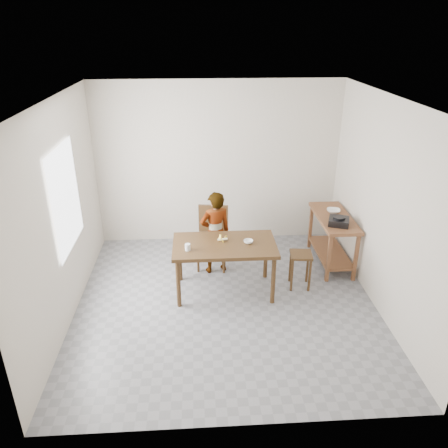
{
  "coord_description": "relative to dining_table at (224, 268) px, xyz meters",
  "views": [
    {
      "loc": [
        -0.34,
        -4.93,
        3.48
      ],
      "look_at": [
        0.0,
        0.4,
        1.0
      ],
      "focal_mm": 35.0,
      "sensor_mm": 36.0,
      "label": 1
    }
  ],
  "objects": [
    {
      "name": "wall_front",
      "position": [
        0.0,
        -2.32,
        0.98
      ],
      "size": [
        4.0,
        0.04,
        2.7
      ],
      "primitive_type": "cube",
      "color": "beige",
      "rests_on": "ground"
    },
    {
      "name": "wall_back",
      "position": [
        0.0,
        1.72,
        0.98
      ],
      "size": [
        4.0,
        0.04,
        2.7
      ],
      "primitive_type": "cube",
      "color": "beige",
      "rests_on": "ground"
    },
    {
      "name": "prep_counter",
      "position": [
        1.72,
        0.7,
        0.03
      ],
      "size": [
        0.5,
        1.2,
        0.8
      ],
      "primitive_type": null,
      "color": "brown",
      "rests_on": "floor"
    },
    {
      "name": "window_pane",
      "position": [
        -1.97,
        -0.1,
        1.12
      ],
      "size": [
        0.02,
        1.1,
        1.3
      ],
      "primitive_type": "cube",
      "color": "white",
      "rests_on": "wall_left"
    },
    {
      "name": "small_bowl",
      "position": [
        0.33,
        0.01,
        0.4
      ],
      "size": [
        0.17,
        0.17,
        0.04
      ],
      "primitive_type": "imported",
      "rotation": [
        0.0,
        0.0,
        0.43
      ],
      "color": "white",
      "rests_on": "dining_table"
    },
    {
      "name": "dining_table",
      "position": [
        0.0,
        0.0,
        0.0
      ],
      "size": [
        1.4,
        0.8,
        0.75
      ],
      "primitive_type": null,
      "color": "#402A14",
      "rests_on": "floor"
    },
    {
      "name": "stool",
      "position": [
        1.08,
        0.05,
        -0.11
      ],
      "size": [
        0.33,
        0.33,
        0.53
      ],
      "primitive_type": null,
      "rotation": [
        0.0,
        0.0,
        -0.11
      ],
      "color": "#402A14",
      "rests_on": "floor"
    },
    {
      "name": "ceiling",
      "position": [
        0.0,
        -0.3,
        2.35
      ],
      "size": [
        4.0,
        4.0,
        0.04
      ],
      "primitive_type": "cube",
      "color": "white",
      "rests_on": "wall_back"
    },
    {
      "name": "gas_burner",
      "position": [
        1.69,
        0.41,
        0.47
      ],
      "size": [
        0.37,
        0.37,
        0.1
      ],
      "primitive_type": "cube",
      "rotation": [
        0.0,
        0.0,
        -0.35
      ],
      "color": "black",
      "rests_on": "prep_counter"
    },
    {
      "name": "wall_left",
      "position": [
        -2.02,
        -0.3,
        0.98
      ],
      "size": [
        0.04,
        4.0,
        2.7
      ],
      "primitive_type": "cube",
      "color": "beige",
      "rests_on": "ground"
    },
    {
      "name": "banana",
      "position": [
        -0.02,
        0.09,
        0.4
      ],
      "size": [
        0.16,
        0.11,
        0.05
      ],
      "primitive_type": null,
      "rotation": [
        0.0,
        0.0,
        -0.0
      ],
      "color": "#E1C958",
      "rests_on": "dining_table"
    },
    {
      "name": "wall_right",
      "position": [
        2.02,
        -0.3,
        0.98
      ],
      "size": [
        0.04,
        4.0,
        2.7
      ],
      "primitive_type": "cube",
      "color": "beige",
      "rests_on": "ground"
    },
    {
      "name": "child",
      "position": [
        -0.1,
        0.57,
        0.27
      ],
      "size": [
        0.54,
        0.44,
        1.29
      ],
      "primitive_type": "imported",
      "rotation": [
        0.0,
        0.0,
        3.46
      ],
      "color": "silver",
      "rests_on": "floor"
    },
    {
      "name": "serving_bowl",
      "position": [
        1.75,
        0.85,
        0.45
      ],
      "size": [
        0.25,
        0.25,
        0.05
      ],
      "primitive_type": "imported",
      "rotation": [
        0.0,
        0.0,
        -0.24
      ],
      "color": "white",
      "rests_on": "prep_counter"
    },
    {
      "name": "glass_tumbler",
      "position": [
        -0.49,
        -0.15,
        0.42
      ],
      "size": [
        0.09,
        0.09,
        0.09
      ],
      "primitive_type": "cylinder",
      "rotation": [
        0.0,
        0.0,
        -0.28
      ],
      "color": "silver",
      "rests_on": "dining_table"
    },
    {
      "name": "dining_chair",
      "position": [
        -0.14,
        0.71,
        0.1
      ],
      "size": [
        0.52,
        0.52,
        0.94
      ],
      "primitive_type": null,
      "rotation": [
        0.0,
        0.0,
        -0.14
      ],
      "color": "#402A14",
      "rests_on": "floor"
    },
    {
      "name": "floor",
      "position": [
        0.0,
        -0.3,
        -0.4
      ],
      "size": [
        4.0,
        4.0,
        0.04
      ],
      "primitive_type": "cube",
      "color": "slate",
      "rests_on": "ground"
    }
  ]
}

